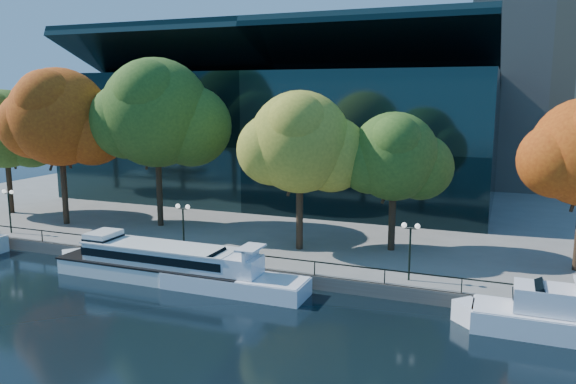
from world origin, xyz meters
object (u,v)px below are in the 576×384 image
at_px(tree_3, 302,144).
at_px(tree_4, 396,159).
at_px(cruiser_near, 229,276).
at_px(lamp_0, 9,201).
at_px(tree_1, 61,119).
at_px(lamp_2, 410,238).
at_px(tree_0, 6,131).
at_px(tree_2, 158,115).
at_px(tour_boat, 149,260).
at_px(lamp_1, 183,217).
at_px(cruiser_far, 555,316).

xyz_separation_m(tree_3, tree_4, (7.10, 2.48, -1.10)).
bearing_deg(tree_3, cruiser_near, -104.90).
distance_m(tree_4, lamp_0, 34.92).
distance_m(tree_1, lamp_2, 35.20).
height_order(cruiser_near, lamp_0, lamp_0).
height_order(tree_0, tree_2, tree_2).
xyz_separation_m(tour_boat, tree_0, (-24.67, 10.20, 8.46)).
bearing_deg(lamp_0, tree_4, 11.81).
height_order(tree_0, tree_1, tree_1).
bearing_deg(tree_2, lamp_0, -146.66).
distance_m(tree_0, lamp_2, 44.31).
height_order(cruiser_near, tree_2, tree_2).
relative_size(lamp_0, lamp_1, 1.00).
bearing_deg(cruiser_far, tour_boat, 179.54).
bearing_deg(lamp_0, tour_boat, -11.36).
distance_m(tree_4, lamp_2, 8.79).
bearing_deg(tree_2, tour_boat, -60.38).
bearing_deg(lamp_0, cruiser_near, -9.13).
distance_m(tree_2, lamp_1, 12.85).
bearing_deg(lamp_0, lamp_2, 0.00).
relative_size(tree_0, tree_3, 1.01).
bearing_deg(cruiser_far, lamp_2, 157.03).
xyz_separation_m(tree_2, tree_4, (22.52, -0.39, -3.10)).
distance_m(tree_1, lamp_0, 8.95).
distance_m(tree_2, tree_4, 22.74).
bearing_deg(lamp_0, cruiser_far, -4.76).
bearing_deg(tree_0, tour_boat, -22.47).
xyz_separation_m(cruiser_near, tree_2, (-13.15, 11.41, 10.62)).
bearing_deg(lamp_2, tour_boat, -169.31).
height_order(tree_4, lamp_1, tree_4).
bearing_deg(tree_1, tree_2, 16.78).
distance_m(tree_0, tree_3, 33.89).
bearing_deg(tree_0, tree_1, -11.76).
relative_size(tree_1, lamp_0, 3.75).
relative_size(tour_boat, tree_1, 1.11).
bearing_deg(tree_2, tree_4, -0.99).
xyz_separation_m(tour_boat, cruiser_near, (6.89, -0.40, -0.31)).
height_order(tree_0, lamp_2, tree_0).
bearing_deg(lamp_2, lamp_1, 180.00).
height_order(tour_boat, lamp_1, lamp_1).
height_order(cruiser_near, tree_0, tree_0).
bearing_deg(tree_1, cruiser_near, -21.28).
distance_m(lamp_1, lamp_2, 17.90).
height_order(tree_2, tree_4, tree_2).
xyz_separation_m(cruiser_near, tree_1, (-22.26, 8.67, 10.20)).
distance_m(tour_boat, tree_0, 28.00).
xyz_separation_m(cruiser_near, tree_3, (2.28, 8.55, 8.62)).
bearing_deg(cruiser_near, tree_3, 75.10).
bearing_deg(lamp_1, tree_3, 28.98).
bearing_deg(lamp_1, tree_2, 133.55).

